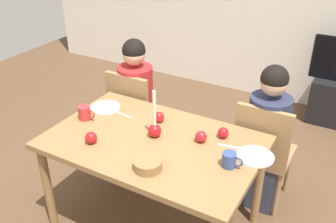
% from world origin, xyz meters
% --- Properties ---
extents(ground_plane, '(7.68, 7.68, 0.00)m').
position_xyz_m(ground_plane, '(0.00, 0.00, 0.00)').
color(ground_plane, brown).
extents(dining_table, '(1.40, 0.90, 0.75)m').
position_xyz_m(dining_table, '(0.00, 0.00, 0.67)').
color(dining_table, olive).
rests_on(dining_table, ground).
extents(chair_left, '(0.40, 0.40, 0.90)m').
position_xyz_m(chair_left, '(-0.57, 0.61, 0.51)').
color(chair_left, '#99754C').
rests_on(chair_left, ground).
extents(chair_right, '(0.40, 0.40, 0.90)m').
position_xyz_m(chair_right, '(0.59, 0.61, 0.51)').
color(chair_right, '#99754C').
rests_on(chair_right, ground).
extents(person_left_child, '(0.30, 0.30, 1.17)m').
position_xyz_m(person_left_child, '(-0.57, 0.64, 0.57)').
color(person_left_child, '#33384C').
rests_on(person_left_child, ground).
extents(person_right_child, '(0.30, 0.30, 1.17)m').
position_xyz_m(person_right_child, '(0.59, 0.64, 0.57)').
color(person_right_child, '#33384C').
rests_on(person_right_child, ground).
extents(candle_centerpiece, '(0.09, 0.09, 0.34)m').
position_xyz_m(candle_centerpiece, '(-0.01, 0.04, 0.82)').
color(candle_centerpiece, red).
rests_on(candle_centerpiece, dining_table).
extents(plate_left, '(0.22, 0.22, 0.01)m').
position_xyz_m(plate_left, '(-0.55, 0.20, 0.76)').
color(plate_left, silver).
rests_on(plate_left, dining_table).
extents(plate_right, '(0.23, 0.23, 0.01)m').
position_xyz_m(plate_right, '(0.65, 0.14, 0.76)').
color(plate_right, white).
rests_on(plate_right, dining_table).
extents(mug_left, '(0.14, 0.09, 0.10)m').
position_xyz_m(mug_left, '(-0.58, 0.00, 0.80)').
color(mug_left, '#B72D2D').
rests_on(mug_left, dining_table).
extents(mug_right, '(0.13, 0.09, 0.09)m').
position_xyz_m(mug_right, '(0.54, -0.02, 0.80)').
color(mug_right, '#33477F').
rests_on(mug_right, dining_table).
extents(fork_left, '(0.18, 0.04, 0.01)m').
position_xyz_m(fork_left, '(-0.38, 0.18, 0.75)').
color(fork_left, silver).
rests_on(fork_left, dining_table).
extents(fork_right, '(0.18, 0.05, 0.01)m').
position_xyz_m(fork_right, '(0.48, 0.17, 0.75)').
color(fork_right, silver).
rests_on(fork_right, dining_table).
extents(bowl_walnuts, '(0.17, 0.17, 0.06)m').
position_xyz_m(bowl_walnuts, '(0.13, -0.28, 0.78)').
color(bowl_walnuts, olive).
rests_on(bowl_walnuts, dining_table).
extents(apple_near_candle, '(0.07, 0.07, 0.07)m').
position_xyz_m(apple_near_candle, '(0.39, 0.26, 0.79)').
color(apple_near_candle, '#B4141D').
rests_on(apple_near_candle, dining_table).
extents(apple_by_left_plate, '(0.08, 0.08, 0.08)m').
position_xyz_m(apple_by_left_plate, '(-0.09, 0.23, 0.79)').
color(apple_by_left_plate, red).
rests_on(apple_by_left_plate, dining_table).
extents(apple_by_right_mug, '(0.08, 0.08, 0.08)m').
position_xyz_m(apple_by_right_mug, '(0.28, 0.14, 0.79)').
color(apple_by_right_mug, red).
rests_on(apple_by_right_mug, dining_table).
extents(apple_far_edge, '(0.08, 0.08, 0.08)m').
position_xyz_m(apple_far_edge, '(-0.33, -0.23, 0.79)').
color(apple_far_edge, '#AF181B').
rests_on(apple_far_edge, dining_table).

